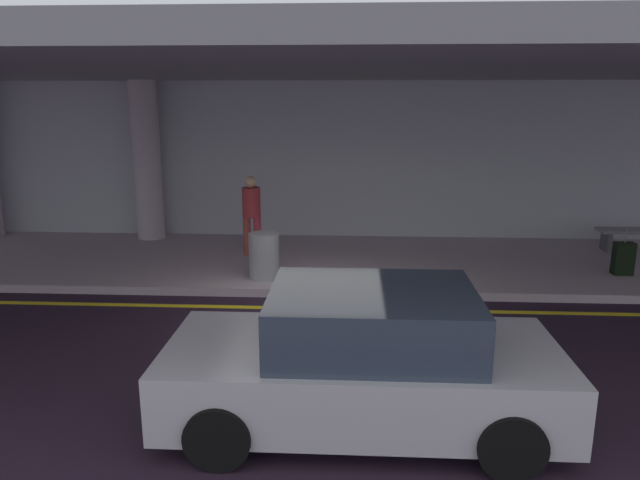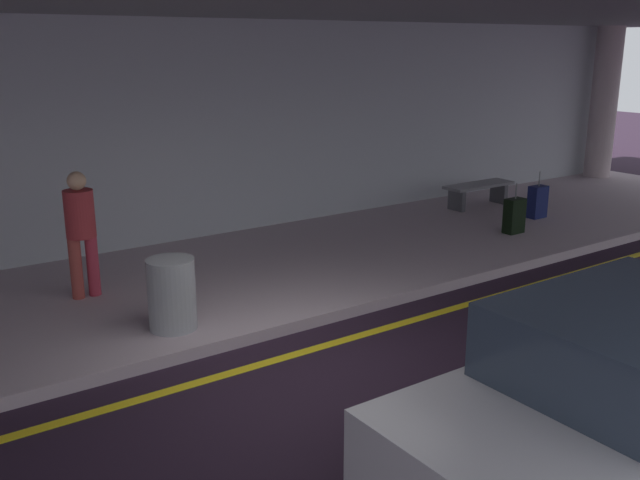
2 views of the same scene
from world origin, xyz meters
The scene contains 11 objects.
ground_plane centered at (0.00, 0.00, 0.00)m, with size 60.00×60.00×0.00m, color black.
sidewalk centered at (0.00, 3.10, 0.07)m, with size 26.00×4.20×0.15m, color #B6A3AB.
lane_stripe_yellow centered at (0.00, 0.49, 0.00)m, with size 26.00×0.14×0.01m, color yellow.
support_column_center centered at (-4.00, 4.76, 1.97)m, with size 0.64×0.64×3.65m, color #B2A4AD.
ceiling_overhang centered at (0.00, 2.60, 3.95)m, with size 28.00×13.20×0.30m, color slate.
terminal_back_wall centered at (0.00, 5.35, 1.90)m, with size 26.00×0.30×3.80m, color #ABAFB7.
car_silver centered at (0.92, -3.02, 0.71)m, with size 4.10×1.92×1.50m.
traveler_with_luggage centered at (-1.33, 3.33, 1.11)m, with size 0.38×0.38×1.68m.
suitcase_upright_primary centered at (5.89, 2.26, 0.46)m, with size 0.36×0.22×0.90m.
bench_metal centered at (6.95, 4.09, 0.50)m, with size 1.60×0.50×0.48m.
trash_bin_steel centered at (-0.83, 1.66, 0.57)m, with size 0.56×0.56×0.85m, color gray.
Camera 1 is at (0.77, -8.73, 3.40)m, focal length 33.08 mm.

